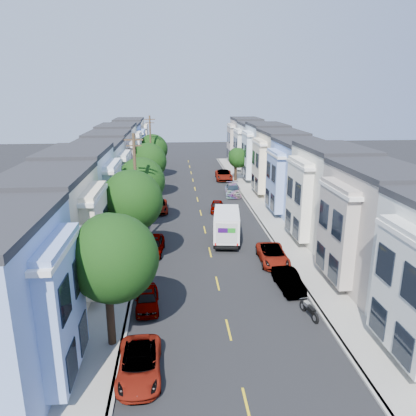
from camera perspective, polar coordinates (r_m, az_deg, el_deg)
ground at (r=35.55m, az=0.29°, el=-6.26°), size 160.00×160.00×0.00m
road_slab at (r=49.70m, az=-1.28°, el=0.32°), size 12.00×70.00×0.02m
curb_left at (r=49.69m, az=-8.26°, el=0.22°), size 0.30×70.00×0.15m
curb_right at (r=50.42m, az=5.60°, el=0.55°), size 0.30×70.00×0.15m
sidewalk_left at (r=49.79m, az=-9.75°, el=0.19°), size 2.60×70.00×0.15m
sidewalk_right at (r=50.67m, az=7.04°, el=0.58°), size 2.60×70.00×0.15m
centerline at (r=49.71m, az=-1.28°, el=0.31°), size 0.12×70.00×0.01m
townhouse_row_left at (r=50.28m, az=-14.06°, el=-0.00°), size 5.00×70.00×8.50m
townhouse_row_right at (r=51.60m, az=11.18°, el=0.59°), size 5.00×70.00×8.50m
tree_a at (r=21.75m, az=-13.36°, el=-6.94°), size 4.70×4.70×7.54m
tree_b at (r=31.14m, az=-10.84°, el=0.95°), size 4.70×4.70×7.91m
tree_c at (r=40.32m, az=-9.53°, el=3.68°), size 4.70×4.70×7.38m
tree_d at (r=52.54m, az=-8.52°, el=6.49°), size 4.70×4.70×7.28m
tree_e at (r=65.20m, az=-7.86°, el=8.20°), size 4.70×4.70×7.10m
tree_far_r at (r=63.05m, az=4.20°, el=7.00°), size 3.10×3.10×5.20m
utility_pole_near at (r=35.88m, az=-10.07°, el=2.36°), size 1.60×0.26×10.00m
utility_pole_far at (r=61.40m, az=-8.04°, el=8.10°), size 1.60×0.26×10.00m
fedex_truck at (r=37.76m, az=2.63°, el=-2.31°), size 2.31×6.01×2.88m
lead_sedan at (r=47.23m, az=1.27°, el=0.23°), size 1.92×3.93×1.22m
parked_left_a at (r=21.54m, az=-9.62°, el=-20.91°), size 2.22×4.62×1.27m
parked_left_b at (r=27.06m, az=-8.55°, el=-12.56°), size 1.67×3.91×1.25m
parked_left_c at (r=35.46m, az=-7.69°, el=-5.21°), size 2.08×4.58×1.44m
parked_left_d at (r=47.49m, az=-7.03°, el=0.25°), size 2.39×4.80×1.31m
parked_right_a at (r=29.62m, az=11.24°, el=-10.00°), size 1.58×3.93×1.29m
parked_right_b at (r=33.69m, az=9.09°, el=-6.55°), size 2.40×4.85×1.32m
parked_right_c at (r=54.76m, az=3.51°, el=2.55°), size 2.48×5.02×1.46m
parked_right_d at (r=64.37m, az=2.23°, el=4.65°), size 2.83×5.63×1.53m
motorcycle at (r=26.69m, az=14.01°, el=-13.73°), size 0.30×2.18×0.86m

